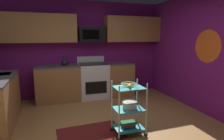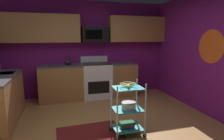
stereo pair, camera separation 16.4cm
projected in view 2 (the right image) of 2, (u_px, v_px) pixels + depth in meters
The scene contains 14 objects.
floor at pixel (110, 136), 3.26m from camera, with size 4.40×4.80×0.04m, color #A87542.
wall_back at pixel (87, 49), 5.34m from camera, with size 4.52×0.06×2.60m, color #751970.
wall_right at pixel (223, 55), 3.63m from camera, with size 0.06×4.80×2.60m, color #751970.
wall_flower_decal at pixel (211, 47), 3.86m from camera, with size 0.68×0.68×0.00m, color #E5591E.
counter_run at pixel (62, 87), 4.57m from camera, with size 3.49×2.21×0.92m.
oven_range at pixel (96, 80), 5.22m from camera, with size 0.76×0.65×1.10m.
upper_cabinets at pixel (86, 29), 5.04m from camera, with size 4.40×0.33×0.70m.
microwave at pixel (95, 35), 5.10m from camera, with size 0.70×0.39×0.40m.
rolling_cart at pixel (128, 109), 3.20m from camera, with size 0.55×0.39×0.91m.
fruit_bowl at pixel (128, 85), 3.12m from camera, with size 0.27×0.27×0.07m.
mixing_bowl_large at pixel (129, 105), 3.19m from camera, with size 0.25×0.25×0.11m.
book_stack at pixel (127, 125), 3.24m from camera, with size 0.25×0.18×0.09m.
kettle at pixel (68, 62), 4.93m from camera, with size 0.21×0.18×0.26m.
floor_rug at pixel (89, 133), 3.31m from camera, with size 1.10×0.70×0.01m, color maroon.
Camera 2 is at (-0.79, -2.91, 1.66)m, focal length 30.60 mm.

